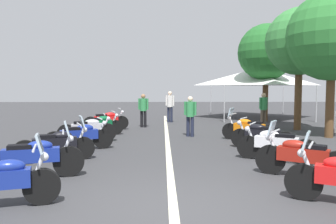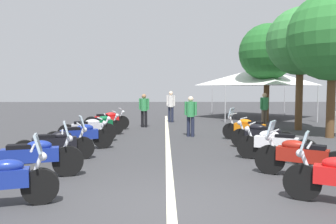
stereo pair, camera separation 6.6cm
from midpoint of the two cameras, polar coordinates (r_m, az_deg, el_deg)
ground_plane at (r=5.62m, az=0.58°, el=-16.27°), size 80.00×80.00×0.00m
lane_centre_stripe at (r=11.41m, az=-0.21°, el=-5.68°), size 23.38×0.16×0.01m
motorcycle_left_row_1 at (r=7.79m, az=-22.28°, el=-7.10°), size 0.87×2.15×1.23m
motorcycle_left_row_2 at (r=9.40m, az=-18.73°, el=-5.22°), size 1.01×1.98×1.20m
motorcycle_left_row_3 at (r=10.83m, az=-14.96°, el=-3.94°), size 1.05×2.00×1.00m
motorcycle_left_row_4 at (r=12.43m, az=-13.69°, el=-2.85°), size 0.76×2.07×1.01m
motorcycle_left_row_5 at (r=13.98m, az=-11.72°, el=-2.11°), size 0.93×1.91×0.98m
motorcycle_left_row_6 at (r=15.66m, az=-10.55°, el=-1.38°), size 0.86×2.01×1.00m
motorcycle_right_row_1 at (r=7.84m, az=21.55°, el=-7.05°), size 1.24×1.79×1.22m
motorcycle_right_row_2 at (r=9.41m, az=17.66°, el=-5.21°), size 1.13×1.93×1.00m
motorcycle_right_row_3 at (r=11.04m, az=15.54°, el=-3.83°), size 1.19×1.83×0.99m
motorcycle_right_row_4 at (r=12.66m, az=13.39°, el=-2.72°), size 1.27×1.82×1.20m
bystander_0 at (r=17.39m, az=15.85°, el=0.85°), size 0.32×0.48×1.69m
bystander_1 at (r=18.84m, az=0.23°, el=1.37°), size 0.32×0.49×1.75m
bystander_2 at (r=16.48m, az=-4.35°, el=0.70°), size 0.32×0.51×1.64m
bystander_3 at (r=13.35m, az=3.67°, el=-0.19°), size 0.32×0.48×1.61m
roadside_tree_0 at (r=14.59m, az=26.10°, el=11.50°), size 3.45×3.45×5.67m
roadside_tree_1 at (r=16.64m, az=21.42°, el=11.05°), size 3.07×3.07×5.59m
roadside_tree_2 at (r=20.18m, az=16.31°, el=9.70°), size 3.22×3.22×5.58m
event_tent at (r=22.14m, az=14.99°, el=5.85°), size 5.79×5.79×3.20m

